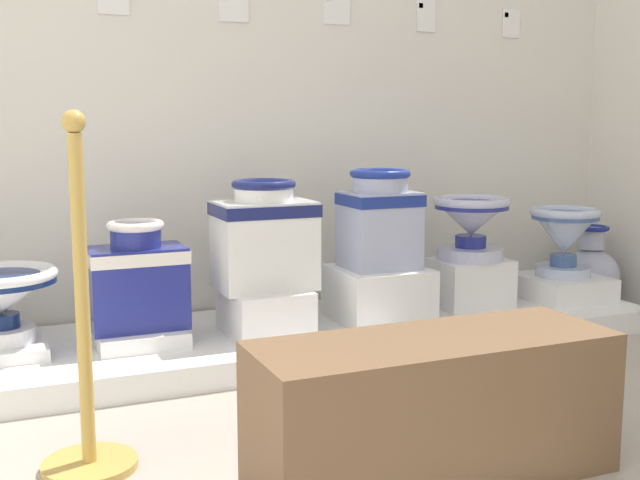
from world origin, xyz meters
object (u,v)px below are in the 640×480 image
Objects in this scene: antique_toilet_pale_glazed at (1,293)px; museum_bench at (433,408)px; plinth_block_broad_patterned at (265,310)px; plinth_block_tall_cobalt at (469,282)px; decorative_vase_companion at (590,271)px; info_placard_sixth at (511,23)px; antique_toilet_tall_cobalt at (471,221)px; antique_toilet_rightmost at (565,233)px; plinth_block_rightmost at (562,287)px; info_placard_fifth at (426,15)px; stanchion_post_near_left at (85,372)px; antique_toilet_broad_patterned at (264,234)px; info_placard_third at (233,7)px; antique_toilet_squat_floral at (380,217)px; plinth_block_squat_floral at (379,293)px; info_placard_fourth at (336,8)px; plinth_block_slender_white at (139,335)px; plinth_block_pale_glazed at (4,349)px; antique_toilet_slender_white at (137,276)px.

antique_toilet_pale_glazed reaches higher than museum_bench.
antique_toilet_pale_glazed is at bearing 175.50° from plinth_block_broad_patterned.
plinth_block_tall_cobalt is 0.81× the size of decorative_vase_companion.
plinth_block_broad_patterned is at bearing -162.78° from info_placard_sixth.
antique_toilet_tall_cobalt is 1.06× the size of antique_toilet_rightmost.
decorative_vase_companion is at bearing 29.00° from plinth_block_rightmost.
plinth_block_rightmost is at bearing -87.43° from info_placard_sixth.
stanchion_post_near_left is (-1.85, -1.31, -1.22)m from info_placard_fifth.
antique_toilet_broad_patterned is 3.25× the size of info_placard_third.
info_placard_fifth is 0.37× the size of decorative_vase_companion.
antique_toilet_pale_glazed is 2.59m from plinth_block_rightmost.
decorative_vase_companion is at bearing 8.39° from antique_toilet_squat_floral.
plinth_block_broad_patterned is at bearing 0.00° from antique_toilet_broad_patterned.
plinth_block_squat_floral is 1.45m from info_placard_third.
info_placard_fifth is (0.49, -0.00, -0.01)m from info_placard_fourth.
info_placard_fourth is (0.51, 0.00, 0.02)m from info_placard_third.
antique_toilet_pale_glazed is 1.18× the size of plinth_block_slender_white.
stanchion_post_near_left is at bearing -160.58° from plinth_block_rightmost.
plinth_block_tall_cobalt is at bearing -21.36° from info_placard_third.
info_placard_third is 1.97m from stanchion_post_near_left.
antique_toilet_pale_glazed reaches higher than plinth_block_broad_patterned.
antique_toilet_squat_floral is 1.45m from info_placard_sixth.
decorative_vase_companion is (2.94, 0.13, 0.05)m from plinth_block_pale_glazed.
antique_toilet_rightmost is (1.57, 0.02, 0.24)m from plinth_block_broad_patterned.
plinth_block_squat_floral reaches higher than plinth_block_pale_glazed.
info_placard_third is 0.32× the size of decorative_vase_companion.
stanchion_post_near_left is (-0.81, -0.83, -0.23)m from antique_toilet_broad_patterned.
plinth_block_slender_white is 0.83× the size of antique_toilet_slender_white.
antique_toilet_broad_patterned is 1.11m from plinth_block_tall_cobalt.
antique_toilet_broad_patterned reaches higher than antique_toilet_rightmost.
antique_toilet_squat_floral is 1.25× the size of plinth_block_tall_cobalt.
info_placard_third is 1.00m from info_placard_fifth.
antique_toilet_slender_white is 1.58m from antique_toilet_tall_cobalt.
info_placard_fourth is at bearing 74.39° from museum_bench.
plinth_block_slender_white is 0.64m from antique_toilet_broad_patterned.
antique_toilet_slender_white reaches higher than plinth_block_rightmost.
plinth_block_rightmost is at bearing 0.52° from plinth_block_squat_floral.
plinth_block_squat_floral is 1.38m from info_placard_fourth.
plinth_block_squat_floral reaches higher than plinth_block_rightmost.
plinth_block_slender_white is 2.09m from plinth_block_rightmost.
museum_bench reaches higher than plinth_block_pale_glazed.
antique_toilet_rightmost is 2.49× the size of info_placard_third.
antique_toilet_squat_floral is at bearing -136.22° from info_placard_fifth.
plinth_block_broad_patterned is 2.77× the size of info_placard_third.
antique_toilet_slender_white is 1.07m from antique_toilet_squat_floral.
plinth_block_pale_glazed is 2.41× the size of info_placard_third.
antique_toilet_broad_patterned is 0.45× the size of museum_bench.
decorative_vase_companion reaches higher than plinth_block_broad_patterned.
info_placard_sixth is at bearing 17.22° from antique_toilet_broad_patterned.
info_placard_fifth reaches higher than antique_toilet_rightmost.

